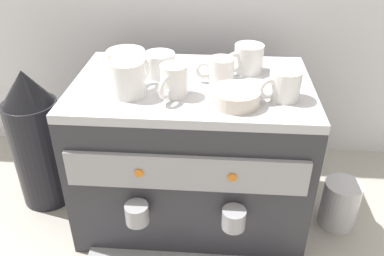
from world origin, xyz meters
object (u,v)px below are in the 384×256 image
object	(u,v)px
milk_pitcher	(340,204)
coffee_grinder	(37,141)
ceramic_cup_4	(129,78)
ceramic_cup_3	(283,85)
ceramic_bowl_0	(235,97)
ceramic_cup_0	(173,81)
ceramic_cup_5	(247,59)
ceramic_cup_1	(220,71)
ceramic_cup_2	(158,64)
ceramic_bowl_1	(126,58)
espresso_machine	(192,153)

from	to	relation	value
milk_pitcher	coffee_grinder	bearing A→B (deg)	176.48
ceramic_cup_4	milk_pitcher	bearing A→B (deg)	4.62
ceramic_cup_3	ceramic_bowl_0	distance (m)	0.11
ceramic_cup_4	milk_pitcher	size ratio (longest dim) A/B	0.84
ceramic_cup_0	ceramic_bowl_0	xyz separation A→B (m)	(0.14, -0.03, -0.02)
ceramic_cup_3	ceramic_cup_5	world-z (taller)	ceramic_cup_5
ceramic_cup_1	ceramic_cup_2	xyz separation A→B (m)	(-0.16, 0.04, -0.00)
ceramic_cup_0	ceramic_cup_5	size ratio (longest dim) A/B	0.97
ceramic_bowl_1	milk_pitcher	xyz separation A→B (m)	(0.61, -0.13, -0.37)
ceramic_cup_4	espresso_machine	bearing A→B (deg)	26.60
ceramic_cup_2	milk_pitcher	world-z (taller)	ceramic_cup_2
ceramic_cup_1	ceramic_cup_3	size ratio (longest dim) A/B	0.94
ceramic_cup_0	ceramic_cup_1	distance (m)	0.13
espresso_machine	ceramic_bowl_0	bearing A→B (deg)	-44.05
ceramic_cup_3	milk_pitcher	size ratio (longest dim) A/B	0.72
coffee_grinder	ceramic_cup_2	bearing A→B (deg)	2.32
ceramic_cup_0	ceramic_cup_2	world-z (taller)	ceramic_cup_0
ceramic_cup_0	ceramic_cup_1	xyz separation A→B (m)	(0.11, 0.08, -0.00)
ceramic_cup_5	milk_pitcher	xyz separation A→B (m)	(0.28, -0.11, -0.38)
espresso_machine	ceramic_cup_2	distance (m)	0.26
ceramic_cup_2	coffee_grinder	size ratio (longest dim) A/B	0.26
espresso_machine	ceramic_bowl_0	size ratio (longest dim) A/B	5.36
ceramic_cup_1	ceramic_cup_3	xyz separation A→B (m)	(0.14, -0.07, 0.00)
ceramic_cup_1	ceramic_cup_2	bearing A→B (deg)	166.11
espresso_machine	ceramic_cup_1	bearing A→B (deg)	3.50
ceramic_cup_1	ceramic_cup_2	world-z (taller)	ceramic_cup_1
ceramic_cup_0	ceramic_bowl_0	size ratio (longest dim) A/B	0.89
ceramic_cup_3	ceramic_cup_5	distance (m)	0.17
ceramic_cup_3	ceramic_cup_4	xyz separation A→B (m)	(-0.35, -0.00, 0.01)
ceramic_bowl_0	ceramic_cup_2	bearing A→B (deg)	143.31
ceramic_cup_5	coffee_grinder	bearing A→B (deg)	-174.83
ceramic_cup_4	ceramic_bowl_0	world-z (taller)	ceramic_cup_4
espresso_machine	ceramic_cup_5	bearing A→B (deg)	30.63
coffee_grinder	ceramic_bowl_0	bearing A→B (deg)	-13.21
ceramic_cup_5	ceramic_bowl_0	bearing A→B (deg)	-100.12
coffee_grinder	ceramic_cup_1	bearing A→B (deg)	-2.69
espresso_machine	ceramic_bowl_1	world-z (taller)	ceramic_bowl_1
espresso_machine	ceramic_cup_0	xyz separation A→B (m)	(-0.04, -0.07, 0.25)
ceramic_cup_1	milk_pitcher	bearing A→B (deg)	-4.75
ceramic_cup_3	ceramic_cup_0	bearing A→B (deg)	-179.17
coffee_grinder	ceramic_cup_4	bearing A→B (deg)	-17.65
espresso_machine	ceramic_bowl_1	size ratio (longest dim) A/B	5.70
ceramic_cup_0	ceramic_bowl_1	xyz separation A→B (m)	(-0.15, 0.18, -0.02)
coffee_grinder	milk_pitcher	bearing A→B (deg)	-3.52
espresso_machine	ceramic_cup_1	size ratio (longest dim) A/B	6.17
ceramic_cup_0	ceramic_bowl_0	bearing A→B (deg)	-11.97
ceramic_bowl_0	coffee_grinder	xyz separation A→B (m)	(-0.55, 0.13, -0.23)
ceramic_cup_3	ceramic_cup_2	bearing A→B (deg)	159.81
coffee_grinder	milk_pitcher	world-z (taller)	coffee_grinder
ceramic_cup_4	ceramic_bowl_1	distance (m)	0.18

